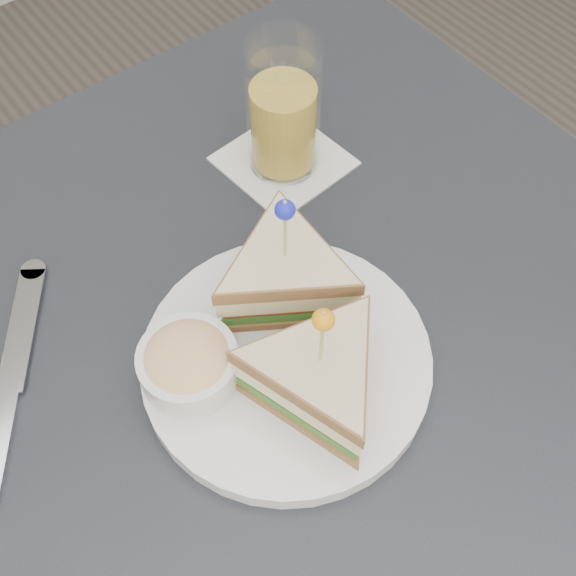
# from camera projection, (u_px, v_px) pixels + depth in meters

# --- Properties ---
(ground_plane) EXTENTS (3.50, 3.50, 0.00)m
(ground_plane) POSITION_uv_depth(u_px,v_px,m) (287.00, 543.00, 1.28)
(ground_plane) COLOR #3F3833
(table) EXTENTS (0.80, 0.80, 0.75)m
(table) POSITION_uv_depth(u_px,v_px,m) (286.00, 369.00, 0.72)
(table) COLOR black
(table) RESTS_ON ground
(plate_meal) EXTENTS (0.32, 0.32, 0.15)m
(plate_meal) POSITION_uv_depth(u_px,v_px,m) (287.00, 336.00, 0.61)
(plate_meal) COLOR silver
(plate_meal) RESTS_ON table
(cutlery_knife) EXTENTS (0.15, 0.21, 0.01)m
(cutlery_knife) POSITION_uv_depth(u_px,v_px,m) (11.00, 382.00, 0.62)
(cutlery_knife) COLOR silver
(cutlery_knife) RESTS_ON table
(drink_set) EXTENTS (0.13, 0.13, 0.15)m
(drink_set) POSITION_uv_depth(u_px,v_px,m) (283.00, 115.00, 0.72)
(drink_set) COLOR silver
(drink_set) RESTS_ON table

